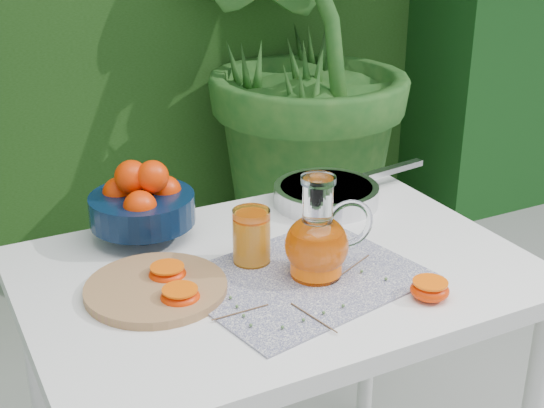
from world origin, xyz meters
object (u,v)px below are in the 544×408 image
white_table (276,302)px  cutting_board (156,289)px  fruit_bowl (142,202)px  saute_pan (327,193)px  juice_pitcher (318,242)px

white_table → cutting_board: size_ratio=3.71×
fruit_bowl → saute_pan: 0.45m
cutting_board → fruit_bowl: fruit_bowl is taller
cutting_board → juice_pitcher: bearing=-15.4°
white_table → saute_pan: saute_pan is taller
cutting_board → juice_pitcher: juice_pitcher is taller
juice_pitcher → white_table: bearing=126.5°
cutting_board → juice_pitcher: (0.30, -0.08, 0.07)m
cutting_board → juice_pitcher: size_ratio=1.31×
cutting_board → saute_pan: saute_pan is taller
white_table → saute_pan: bearing=41.9°
saute_pan → white_table: bearing=-138.1°
white_table → juice_pitcher: bearing=-53.5°
fruit_bowl → saute_pan: size_ratio=0.64×
saute_pan → cutting_board: bearing=-156.6°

